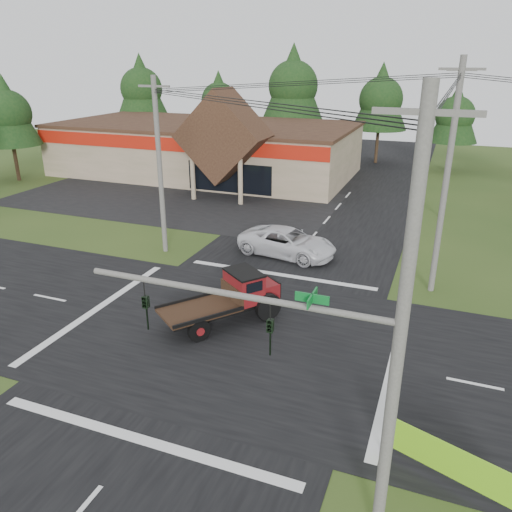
% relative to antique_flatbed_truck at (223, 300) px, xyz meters
% --- Properties ---
extents(ground, '(120.00, 120.00, 0.00)m').
position_rel_antique_flatbed_truck_xyz_m(ground, '(0.74, -0.91, -1.17)').
color(ground, '#294117').
rests_on(ground, ground).
extents(road_ns, '(12.00, 120.00, 0.02)m').
position_rel_antique_flatbed_truck_xyz_m(road_ns, '(0.74, -0.91, -1.16)').
color(road_ns, black).
rests_on(road_ns, ground).
extents(road_ew, '(120.00, 12.00, 0.02)m').
position_rel_antique_flatbed_truck_xyz_m(road_ew, '(0.74, -0.91, -1.16)').
color(road_ew, black).
rests_on(road_ew, ground).
extents(parking_apron, '(28.00, 14.00, 0.02)m').
position_rel_antique_flatbed_truck_xyz_m(parking_apron, '(-13.26, 18.09, -1.16)').
color(parking_apron, black).
rests_on(parking_apron, ground).
extents(cvs_building, '(30.40, 18.20, 9.19)m').
position_rel_antique_flatbed_truck_xyz_m(cvs_building, '(-14.97, 28.66, 1.60)').
color(cvs_building, gray).
rests_on(cvs_building, ground).
extents(traffic_signal_mast, '(8.12, 0.24, 7.00)m').
position_rel_antique_flatbed_truck_xyz_m(traffic_signal_mast, '(6.56, -8.41, 3.25)').
color(traffic_signal_mast, '#595651').
rests_on(traffic_signal_mast, ground).
extents(utility_pole_nr, '(2.00, 0.30, 11.00)m').
position_rel_antique_flatbed_truck_xyz_m(utility_pole_nr, '(8.24, -8.41, 4.46)').
color(utility_pole_nr, '#595651').
rests_on(utility_pole_nr, ground).
extents(utility_pole_nw, '(2.00, 0.30, 10.50)m').
position_rel_antique_flatbed_truck_xyz_m(utility_pole_nw, '(-7.26, 7.09, 4.21)').
color(utility_pole_nw, '#595651').
rests_on(utility_pole_nw, ground).
extents(utility_pole_ne, '(2.00, 0.30, 11.50)m').
position_rel_antique_flatbed_truck_xyz_m(utility_pole_ne, '(8.74, 7.09, 4.72)').
color(utility_pole_ne, '#595651').
rests_on(utility_pole_ne, ground).
extents(utility_pole_n, '(2.00, 0.30, 11.20)m').
position_rel_antique_flatbed_truck_xyz_m(utility_pole_n, '(8.74, 21.09, 4.57)').
color(utility_pole_n, '#595651').
rests_on(utility_pole_n, ground).
extents(tree_row_a, '(6.72, 6.72, 12.12)m').
position_rel_antique_flatbed_truck_xyz_m(tree_row_a, '(-29.26, 39.09, 6.88)').
color(tree_row_a, '#332316').
rests_on(tree_row_a, ground).
extents(tree_row_b, '(5.60, 5.60, 10.10)m').
position_rel_antique_flatbed_truck_xyz_m(tree_row_b, '(-19.26, 41.09, 5.53)').
color(tree_row_b, '#332316').
rests_on(tree_row_b, ground).
extents(tree_row_c, '(7.28, 7.28, 13.13)m').
position_rel_antique_flatbed_truck_xyz_m(tree_row_c, '(-9.26, 40.09, 7.55)').
color(tree_row_c, '#332316').
rests_on(tree_row_c, ground).
extents(tree_row_d, '(6.16, 6.16, 11.11)m').
position_rel_antique_flatbed_truck_xyz_m(tree_row_d, '(0.74, 41.09, 6.20)').
color(tree_row_d, '#332316').
rests_on(tree_row_d, ground).
extents(tree_row_e, '(5.04, 5.04, 9.09)m').
position_rel_antique_flatbed_truck_xyz_m(tree_row_e, '(8.74, 39.09, 4.86)').
color(tree_row_e, '#332316').
rests_on(tree_row_e, ground).
extents(tree_side_w, '(5.60, 5.60, 10.10)m').
position_rel_antique_flatbed_truck_xyz_m(tree_side_w, '(-31.26, 19.09, 5.53)').
color(tree_side_w, '#332316').
rests_on(tree_side_w, ground).
extents(antique_flatbed_truck, '(5.11, 5.76, 2.35)m').
position_rel_antique_flatbed_truck_xyz_m(antique_flatbed_truck, '(0.00, 0.00, 0.00)').
color(antique_flatbed_truck, '#610D14').
rests_on(antique_flatbed_truck, ground).
extents(roadside_banner, '(4.16, 1.61, 1.50)m').
position_rel_antique_flatbed_truck_xyz_m(roadside_banner, '(9.98, -6.39, -0.43)').
color(roadside_banner, '#73BD19').
rests_on(roadside_banner, ground).
extents(white_pickup, '(6.41, 3.74, 1.68)m').
position_rel_antique_flatbed_truck_xyz_m(white_pickup, '(0.14, 9.17, -0.33)').
color(white_pickup, silver).
rests_on(white_pickup, ground).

